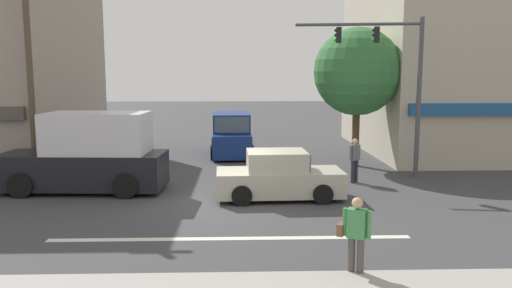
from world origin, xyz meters
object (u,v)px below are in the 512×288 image
object	(u,v)px
street_tree	(357,72)
utility_pole_far_right	(392,61)
utility_pole_near_left	(29,63)
box_truck_crossing_leftbound	(89,156)
pedestrian_mid_crossing	(355,158)
van_crossing_center	(231,135)
traffic_light_mast	(394,71)
pedestrian_foreground_with_bag	(355,233)
sedan_parked_curbside	(279,177)

from	to	relation	value
street_tree	utility_pole_far_right	world-z (taller)	utility_pole_far_right
utility_pole_near_left	box_truck_crossing_leftbound	distance (m)	4.20
street_tree	pedestrian_mid_crossing	size ratio (longest dim) A/B	3.64
utility_pole_near_left	pedestrian_mid_crossing	size ratio (longest dim) A/B	5.15
utility_pole_near_left	street_tree	bearing A→B (deg)	14.44
van_crossing_center	pedestrian_mid_crossing	distance (m)	8.23
utility_pole_near_left	traffic_light_mast	distance (m)	13.60
utility_pole_far_right	box_truck_crossing_leftbound	distance (m)	13.39
traffic_light_mast	pedestrian_foreground_with_bag	world-z (taller)	traffic_light_mast
street_tree	utility_pole_near_left	size ratio (longest dim) A/B	0.71
traffic_light_mast	pedestrian_foreground_with_bag	size ratio (longest dim) A/B	3.71
utility_pole_near_left	traffic_light_mast	size ratio (longest dim) A/B	1.39
box_truck_crossing_leftbound	van_crossing_center	xyz separation A→B (m)	(4.80, 7.81, -0.25)
traffic_light_mast	van_crossing_center	xyz separation A→B (m)	(-6.41, 5.70, -3.17)
box_truck_crossing_leftbound	van_crossing_center	size ratio (longest dim) A/B	1.22
van_crossing_center	pedestrian_mid_crossing	bearing A→B (deg)	-54.96
street_tree	pedestrian_mid_crossing	bearing A→B (deg)	-103.36
utility_pole_near_left	sedan_parked_curbside	xyz separation A→B (m)	(8.88, -2.55, -3.74)
utility_pole_near_left	pedestrian_mid_crossing	distance (m)	12.41
traffic_light_mast	pedestrian_foreground_with_bag	xyz separation A→B (m)	(-3.70, -9.89, -3.22)
street_tree	utility_pole_near_left	bearing A→B (deg)	-165.56
street_tree	traffic_light_mast	size ratio (longest dim) A/B	0.98
sedan_parked_curbside	pedestrian_mid_crossing	bearing A→B (deg)	37.35
utility_pole_near_left	box_truck_crossing_leftbound	world-z (taller)	utility_pole_near_left
utility_pole_far_right	pedestrian_mid_crossing	distance (m)	5.86
utility_pole_near_left	traffic_light_mast	bearing A→B (deg)	3.35
utility_pole_far_right	pedestrian_foreground_with_bag	bearing A→B (deg)	-109.41
sedan_parked_curbside	utility_pole_near_left	bearing A→B (deg)	163.98
box_truck_crossing_leftbound	utility_pole_near_left	bearing A→B (deg)	151.07
utility_pole_near_left	pedestrian_mid_crossing	bearing A→B (deg)	-1.18
utility_pole_near_left	traffic_light_mast	xyz separation A→B (m)	(13.58, 0.79, -0.28)
box_truck_crossing_leftbound	pedestrian_mid_crossing	world-z (taller)	box_truck_crossing_leftbound
utility_pole_near_left	utility_pole_far_right	xyz separation A→B (m)	(14.36, 3.62, 0.16)
box_truck_crossing_leftbound	traffic_light_mast	bearing A→B (deg)	10.64
utility_pole_far_right	pedestrian_mid_crossing	world-z (taller)	utility_pole_far_right
pedestrian_foreground_with_bag	street_tree	bearing A→B (deg)	77.00
utility_pole_far_right	box_truck_crossing_leftbound	bearing A→B (deg)	-157.63
street_tree	van_crossing_center	xyz separation A→B (m)	(-5.56, 3.22, -3.14)
utility_pole_far_right	traffic_light_mast	size ratio (longest dim) A/B	1.44
van_crossing_center	box_truck_crossing_leftbound	bearing A→B (deg)	-121.57
van_crossing_center	sedan_parked_curbside	bearing A→B (deg)	-79.31
pedestrian_mid_crossing	pedestrian_foreground_with_bag	bearing A→B (deg)	-102.86
utility_pole_far_right	box_truck_crossing_leftbound	world-z (taller)	utility_pole_far_right
utility_pole_far_right	sedan_parked_curbside	xyz separation A→B (m)	(-5.48, -6.17, -3.90)
box_truck_crossing_leftbound	pedestrian_foreground_with_bag	xyz separation A→B (m)	(7.50, -7.79, -0.30)
box_truck_crossing_leftbound	van_crossing_center	world-z (taller)	box_truck_crossing_leftbound
street_tree	utility_pole_far_right	size ratio (longest dim) A/B	0.68
utility_pole_near_left	traffic_light_mast	world-z (taller)	utility_pole_near_left
box_truck_crossing_leftbound	pedestrian_foreground_with_bag	size ratio (longest dim) A/B	3.41
sedan_parked_curbside	van_crossing_center	bearing A→B (deg)	100.69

